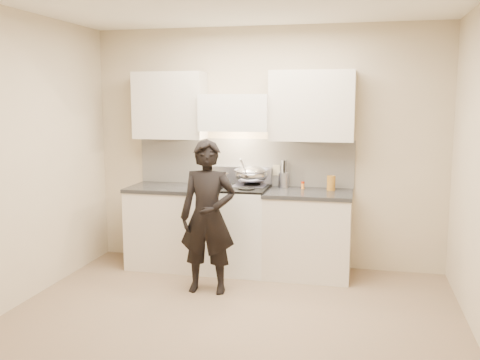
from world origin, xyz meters
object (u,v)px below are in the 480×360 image
person (208,217)px  utensil_crock (284,179)px  counter_right (308,233)px  wok (251,174)px  stove (233,228)px

person → utensil_crock: bearing=54.6°
counter_right → person: size_ratio=0.61×
counter_right → wok: 0.91m
wok → person: bearing=-106.1°
stove → counter_right: stove is taller
utensil_crock → counter_right: bearing=-38.3°
counter_right → utensil_crock: (-0.31, 0.25, 0.55)m
counter_right → wok: bearing=167.7°
counter_right → utensil_crock: 0.68m
counter_right → person: person is taller
wok → counter_right: bearing=-12.3°
counter_right → wok: size_ratio=1.90×
stove → utensil_crock: size_ratio=3.16×
wok → utensil_crock: size_ratio=1.60×
stove → wok: wok is taller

